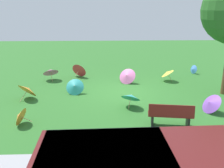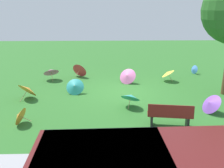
{
  "view_description": "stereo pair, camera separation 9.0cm",
  "coord_description": "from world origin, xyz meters",
  "px_view_note": "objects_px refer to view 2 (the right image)",
  "views": [
    {
      "loc": [
        1.04,
        11.88,
        4.19
      ],
      "look_at": [
        0.6,
        0.48,
        0.6
      ],
      "focal_mm": 39.56,
      "sensor_mm": 36.0,
      "label": 1
    },
    {
      "loc": [
        0.95,
        11.88,
        4.19
      ],
      "look_at": [
        0.6,
        0.48,
        0.6
      ],
      "focal_mm": 39.56,
      "sensor_mm": 36.0,
      "label": 2
    }
  ],
  "objects_px": {
    "parasol_blue_0": "(194,69)",
    "parasol_pink_1": "(127,76)",
    "parasol_teal_1": "(75,86)",
    "parasol_teal_0": "(131,97)",
    "parasol_yellow_1": "(168,73)",
    "park_bench": "(170,115)",
    "parasol_red_0": "(80,70)",
    "parasol_orange_3": "(28,89)",
    "parasol_orange_0": "(19,116)",
    "parasol_purple_0": "(210,103)",
    "parasol_pink_0": "(51,71)"
  },
  "relations": [
    {
      "from": "parasol_orange_0",
      "to": "parasol_purple_0",
      "type": "height_order",
      "value": "parasol_purple_0"
    },
    {
      "from": "parasol_orange_0",
      "to": "parasol_pink_1",
      "type": "height_order",
      "value": "parasol_pink_1"
    },
    {
      "from": "parasol_red_0",
      "to": "parasol_orange_0",
      "type": "bearing_deg",
      "value": 75.73
    },
    {
      "from": "parasol_yellow_1",
      "to": "parasol_teal_1",
      "type": "distance_m",
      "value": 5.55
    },
    {
      "from": "parasol_blue_0",
      "to": "parasol_pink_1",
      "type": "relative_size",
      "value": 0.51
    },
    {
      "from": "parasol_orange_0",
      "to": "parasol_red_0",
      "type": "bearing_deg",
      "value": -104.27
    },
    {
      "from": "parasol_pink_0",
      "to": "parasol_teal_0",
      "type": "relative_size",
      "value": 1.08
    },
    {
      "from": "park_bench",
      "to": "parasol_red_0",
      "type": "relative_size",
      "value": 1.54
    },
    {
      "from": "park_bench",
      "to": "parasol_yellow_1",
      "type": "height_order",
      "value": "park_bench"
    },
    {
      "from": "park_bench",
      "to": "parasol_purple_0",
      "type": "relative_size",
      "value": 1.62
    },
    {
      "from": "parasol_orange_3",
      "to": "parasol_teal_0",
      "type": "distance_m",
      "value": 4.87
    },
    {
      "from": "parasol_orange_0",
      "to": "parasol_pink_1",
      "type": "bearing_deg",
      "value": -131.51
    },
    {
      "from": "parasol_yellow_1",
      "to": "parasol_pink_0",
      "type": "relative_size",
      "value": 0.84
    },
    {
      "from": "parasol_orange_0",
      "to": "parasol_teal_0",
      "type": "distance_m",
      "value": 4.55
    },
    {
      "from": "parasol_blue_0",
      "to": "parasol_red_0",
      "type": "xyz_separation_m",
      "value": [
        7.31,
        0.46,
        0.17
      ]
    },
    {
      "from": "parasol_orange_0",
      "to": "parasol_orange_3",
      "type": "height_order",
      "value": "parasol_orange_3"
    },
    {
      "from": "parasol_teal_0",
      "to": "parasol_red_0",
      "type": "distance_m",
      "value": 5.62
    },
    {
      "from": "parasol_blue_0",
      "to": "parasol_pink_0",
      "type": "relative_size",
      "value": 0.52
    },
    {
      "from": "parasol_teal_0",
      "to": "parasol_purple_0",
      "type": "height_order",
      "value": "parasol_purple_0"
    },
    {
      "from": "park_bench",
      "to": "parasol_pink_1",
      "type": "distance_m",
      "value": 5.5
    },
    {
      "from": "parasol_orange_0",
      "to": "parasol_pink_0",
      "type": "bearing_deg",
      "value": -89.98
    },
    {
      "from": "parasol_orange_0",
      "to": "parasol_purple_0",
      "type": "xyz_separation_m",
      "value": [
        -7.49,
        -0.86,
        0.05
      ]
    },
    {
      "from": "parasol_orange_3",
      "to": "parasol_red_0",
      "type": "distance_m",
      "value": 4.35
    },
    {
      "from": "parasol_blue_0",
      "to": "parasol_orange_3",
      "type": "relative_size",
      "value": 0.5
    },
    {
      "from": "parasol_teal_0",
      "to": "parasol_pink_1",
      "type": "bearing_deg",
      "value": -92.77
    },
    {
      "from": "park_bench",
      "to": "parasol_teal_1",
      "type": "relative_size",
      "value": 1.81
    },
    {
      "from": "parasol_orange_0",
      "to": "parasol_teal_1",
      "type": "height_order",
      "value": "parasol_teal_1"
    },
    {
      "from": "parasol_purple_0",
      "to": "parasol_teal_1",
      "type": "bearing_deg",
      "value": -22.85
    },
    {
      "from": "parasol_orange_0",
      "to": "parasol_yellow_1",
      "type": "distance_m",
      "value": 8.69
    },
    {
      "from": "park_bench",
      "to": "parasol_purple_0",
      "type": "height_order",
      "value": "park_bench"
    },
    {
      "from": "parasol_yellow_1",
      "to": "parasol_purple_0",
      "type": "relative_size",
      "value": 0.97
    },
    {
      "from": "parasol_red_0",
      "to": "parasol_pink_1",
      "type": "xyz_separation_m",
      "value": [
        -2.79,
        1.48,
        -0.02
      ]
    },
    {
      "from": "parasol_blue_0",
      "to": "parasol_teal_0",
      "type": "distance_m",
      "value": 7.18
    },
    {
      "from": "parasol_red_0",
      "to": "parasol_pink_1",
      "type": "bearing_deg",
      "value": 152.08
    },
    {
      "from": "park_bench",
      "to": "parasol_blue_0",
      "type": "bearing_deg",
      "value": -115.31
    },
    {
      "from": "parasol_pink_0",
      "to": "parasol_teal_1",
      "type": "distance_m",
      "value": 3.03
    },
    {
      "from": "parasol_orange_0",
      "to": "parasol_orange_3",
      "type": "distance_m",
      "value": 2.75
    },
    {
      "from": "parasol_orange_3",
      "to": "parasol_teal_0",
      "type": "relative_size",
      "value": 1.13
    },
    {
      "from": "parasol_blue_0",
      "to": "parasol_pink_0",
      "type": "bearing_deg",
      "value": 7.3
    },
    {
      "from": "parasol_blue_0",
      "to": "parasol_teal_1",
      "type": "relative_size",
      "value": 0.66
    },
    {
      "from": "parasol_yellow_1",
      "to": "parasol_teal_1",
      "type": "xyz_separation_m",
      "value": [
        5.15,
        2.06,
        -0.1
      ]
    },
    {
      "from": "parasol_teal_0",
      "to": "parasol_pink_1",
      "type": "distance_m",
      "value": 3.5
    },
    {
      "from": "parasol_red_0",
      "to": "parasol_teal_1",
      "type": "height_order",
      "value": "parasol_red_0"
    },
    {
      "from": "parasol_orange_3",
      "to": "parasol_teal_1",
      "type": "height_order",
      "value": "parasol_orange_3"
    },
    {
      "from": "parasol_orange_0",
      "to": "parasol_pink_1",
      "type": "distance_m",
      "value": 6.72
    },
    {
      "from": "parasol_teal_0",
      "to": "parasol_red_0",
      "type": "bearing_deg",
      "value": -62.16
    },
    {
      "from": "parasol_pink_1",
      "to": "parasol_yellow_1",
      "type": "bearing_deg",
      "value": -171.88
    },
    {
      "from": "parasol_teal_1",
      "to": "parasol_teal_0",
      "type": "bearing_deg",
      "value": 145.8
    },
    {
      "from": "parasol_orange_3",
      "to": "parasol_pink_1",
      "type": "xyz_separation_m",
      "value": [
        -4.9,
        -2.32,
        -0.04
      ]
    },
    {
      "from": "park_bench",
      "to": "parasol_teal_0",
      "type": "distance_m",
      "value": 2.26
    }
  ]
}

